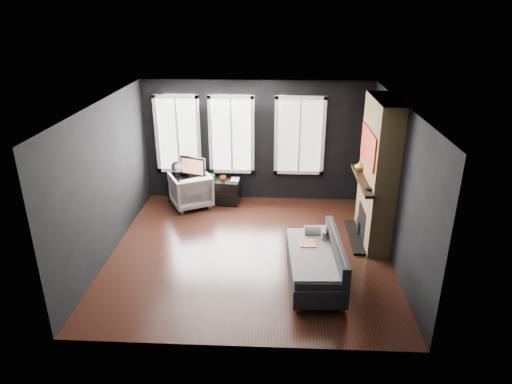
{
  "coord_description": "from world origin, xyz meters",
  "views": [
    {
      "loc": [
        0.48,
        -7.27,
        4.21
      ],
      "look_at": [
        0.1,
        0.3,
        1.05
      ],
      "focal_mm": 32.0,
      "sensor_mm": 36.0,
      "label": 1
    }
  ],
  "objects_px": {
    "media_console": "(205,190)",
    "monitor": "(193,166)",
    "armchair": "(191,188)",
    "mug": "(223,177)",
    "sofa": "(314,260)",
    "book": "(231,175)",
    "mantel_vase": "(360,166)"
  },
  "relations": [
    {
      "from": "armchair",
      "to": "mug",
      "type": "relative_size",
      "value": 6.26
    },
    {
      "from": "sofa",
      "to": "book",
      "type": "xyz_separation_m",
      "value": [
        -1.66,
        3.09,
        0.29
      ]
    },
    {
      "from": "sofa",
      "to": "mug",
      "type": "relative_size",
      "value": 13.36
    },
    {
      "from": "armchair",
      "to": "media_console",
      "type": "height_order",
      "value": "armchair"
    },
    {
      "from": "monitor",
      "to": "mantel_vase",
      "type": "xyz_separation_m",
      "value": [
        3.45,
        -1.21,
        0.49
      ]
    },
    {
      "from": "armchair",
      "to": "mantel_vase",
      "type": "xyz_separation_m",
      "value": [
        3.48,
        -0.9,
        0.9
      ]
    },
    {
      "from": "monitor",
      "to": "mug",
      "type": "distance_m",
      "value": 0.72
    },
    {
      "from": "sofa",
      "to": "book",
      "type": "relative_size",
      "value": 7.19
    },
    {
      "from": "mantel_vase",
      "to": "book",
      "type": "bearing_deg",
      "value": 156.47
    },
    {
      "from": "armchair",
      "to": "book",
      "type": "bearing_deg",
      "value": 167.89
    },
    {
      "from": "media_console",
      "to": "armchair",
      "type": "bearing_deg",
      "value": -126.67
    },
    {
      "from": "sofa",
      "to": "book",
      "type": "distance_m",
      "value": 3.52
    },
    {
      "from": "sofa",
      "to": "armchair",
      "type": "height_order",
      "value": "armchair"
    },
    {
      "from": "sofa",
      "to": "mantel_vase",
      "type": "distance_m",
      "value": 2.37
    },
    {
      "from": "sofa",
      "to": "book",
      "type": "height_order",
      "value": "book"
    },
    {
      "from": "book",
      "to": "mantel_vase",
      "type": "distance_m",
      "value": 2.92
    },
    {
      "from": "media_console",
      "to": "book",
      "type": "bearing_deg",
      "value": 1.59
    },
    {
      "from": "armchair",
      "to": "media_console",
      "type": "bearing_deg",
      "value": -160.75
    },
    {
      "from": "monitor",
      "to": "book",
      "type": "distance_m",
      "value": 0.87
    },
    {
      "from": "sofa",
      "to": "monitor",
      "type": "height_order",
      "value": "monitor"
    },
    {
      "from": "media_console",
      "to": "mantel_vase",
      "type": "relative_size",
      "value": 8.3
    },
    {
      "from": "armchair",
      "to": "monitor",
      "type": "relative_size",
      "value": 1.34
    },
    {
      "from": "armchair",
      "to": "mug",
      "type": "bearing_deg",
      "value": 168.67
    },
    {
      "from": "book",
      "to": "mantel_vase",
      "type": "bearing_deg",
      "value": -23.53
    },
    {
      "from": "monitor",
      "to": "armchair",
      "type": "bearing_deg",
      "value": -73.31
    },
    {
      "from": "media_console",
      "to": "book",
      "type": "xyz_separation_m",
      "value": [
        0.6,
        -0.06,
        0.4
      ]
    },
    {
      "from": "mug",
      "to": "mantel_vase",
      "type": "distance_m",
      "value": 3.07
    },
    {
      "from": "armchair",
      "to": "mantel_vase",
      "type": "distance_m",
      "value": 3.7
    },
    {
      "from": "media_console",
      "to": "monitor",
      "type": "height_order",
      "value": "monitor"
    },
    {
      "from": "mug",
      "to": "sofa",
      "type": "bearing_deg",
      "value": -59.12
    },
    {
      "from": "book",
      "to": "mantel_vase",
      "type": "height_order",
      "value": "mantel_vase"
    },
    {
      "from": "armchair",
      "to": "mug",
      "type": "xyz_separation_m",
      "value": [
        0.7,
        0.2,
        0.2
      ]
    }
  ]
}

